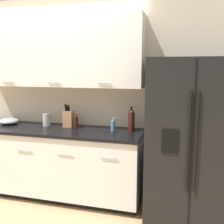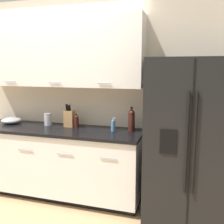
{
  "view_description": "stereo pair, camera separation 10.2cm",
  "coord_description": "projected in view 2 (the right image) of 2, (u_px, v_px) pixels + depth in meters",
  "views": [
    {
      "loc": [
        1.68,
        -2.25,
        1.7
      ],
      "look_at": [
        0.89,
        0.73,
        1.17
      ],
      "focal_mm": 42.0,
      "sensor_mm": 36.0,
      "label": 1
    },
    {
      "loc": [
        1.77,
        -2.22,
        1.7
      ],
      "look_at": [
        0.89,
        0.73,
        1.17
      ],
      "focal_mm": 42.0,
      "sensor_mm": 36.0,
      "label": 2
    }
  ],
  "objects": [
    {
      "name": "soap_dispenser",
      "position": [
        113.0,
        126.0,
        3.22
      ],
      "size": [
        0.06,
        0.05,
        0.17
      ],
      "color": "#4C7FB2",
      "rests_on": "counter_unit"
    },
    {
      "name": "knife_block",
      "position": [
        70.0,
        118.0,
        3.46
      ],
      "size": [
        0.13,
        0.11,
        0.3
      ],
      "color": "#A87A4C",
      "rests_on": "counter_unit"
    },
    {
      "name": "refrigerator",
      "position": [
        190.0,
        142.0,
        2.85
      ],
      "size": [
        0.93,
        0.79,
        1.79
      ],
      "color": "black",
      "rests_on": "ground_plane"
    },
    {
      "name": "steel_canister",
      "position": [
        48.0,
        119.0,
        3.55
      ],
      "size": [
        0.1,
        0.1,
        0.18
      ],
      "color": "#B7B7BA",
      "rests_on": "counter_unit"
    },
    {
      "name": "counter_unit",
      "position": [
        58.0,
        161.0,
        3.47
      ],
      "size": [
        2.24,
        0.64,
        0.92
      ],
      "color": "black",
      "rests_on": "ground_plane"
    },
    {
      "name": "wall_back",
      "position": [
        59.0,
        83.0,
        3.59
      ],
      "size": [
        10.0,
        0.39,
        2.6
      ],
      "color": "beige",
      "rests_on": "ground_plane"
    },
    {
      "name": "oil_bottle",
      "position": [
        76.0,
        121.0,
        3.4
      ],
      "size": [
        0.06,
        0.06,
        0.18
      ],
      "color": "#3D1914",
      "rests_on": "counter_unit"
    },
    {
      "name": "ground_plane",
      "position": [
        16.0,
        223.0,
        2.89
      ],
      "size": [
        14.0,
        14.0,
        0.0
      ],
      "primitive_type": "plane",
      "color": "tan"
    },
    {
      "name": "mixing_bowl",
      "position": [
        11.0,
        120.0,
        3.68
      ],
      "size": [
        0.27,
        0.27,
        0.08
      ],
      "color": "#A3A3A5",
      "rests_on": "counter_unit"
    },
    {
      "name": "wine_bottle",
      "position": [
        132.0,
        120.0,
        3.2
      ],
      "size": [
        0.08,
        0.08,
        0.3
      ],
      "color": "#3D1914",
      "rests_on": "counter_unit"
    }
  ]
}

